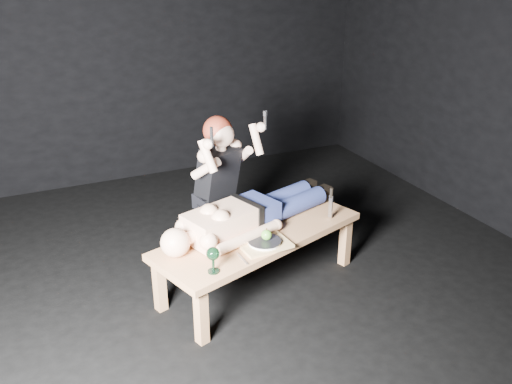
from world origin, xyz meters
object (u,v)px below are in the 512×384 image
table (259,259)px  serving_tray (264,244)px  carving_knife (331,203)px  lying_man (252,209)px  goblet (213,260)px  kneeling_woman (212,186)px

table → serving_tray: 0.31m
table → carving_knife: 0.69m
table → lying_man: bearing=69.4°
lying_man → goblet: lying_man is taller
kneeling_woman → serving_tray: bearing=-104.6°
lying_man → carving_knife: same height
serving_tray → lying_man: bearing=80.6°
table → serving_tray: serving_tray is taller
lying_man → carving_knife: 0.60m
table → lying_man: 0.38m
table → carving_knife: carving_knife is taller
table → carving_knife: (0.59, -0.02, 0.35)m
kneeling_woman → carving_knife: size_ratio=4.92×
table → goblet: (-0.49, -0.36, 0.31)m
kneeling_woman → serving_tray: size_ratio=3.64×
lying_man → goblet: 0.70m
serving_tray → goblet: 0.48m
serving_tray → goblet: bearing=-158.9°
lying_man → serving_tray: bearing=-117.1°
table → goblet: bearing=-161.0°
serving_tray → goblet: (-0.44, -0.17, 0.08)m
goblet → serving_tray: bearing=21.1°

